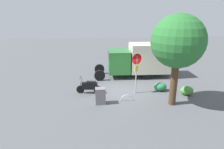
# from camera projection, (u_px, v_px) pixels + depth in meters

# --- Properties ---
(ground_plane) EXTENTS (60.00, 60.00, 0.00)m
(ground_plane) POSITION_uv_depth(u_px,v_px,m) (123.00, 91.00, 14.63)
(ground_plane) COLOR #4D5053
(box_truck_near) EXTENTS (6.82, 2.39, 2.91)m
(box_truck_near) POSITION_uv_depth(u_px,v_px,m) (140.00, 59.00, 17.43)
(box_truck_near) COLOR black
(box_truck_near) RESTS_ON ground
(motorcycle) EXTENTS (1.81, 0.61, 1.20)m
(motorcycle) POSITION_uv_depth(u_px,v_px,m) (90.00, 86.00, 14.03)
(motorcycle) COLOR black
(motorcycle) RESTS_ON ground
(stop_sign) EXTENTS (0.71, 0.33, 2.87)m
(stop_sign) POSITION_uv_depth(u_px,v_px,m) (136.00, 67.00, 13.64)
(stop_sign) COLOR #9E9EA3
(stop_sign) RESTS_ON ground
(street_tree) EXTENTS (3.12, 3.12, 5.51)m
(street_tree) POSITION_uv_depth(u_px,v_px,m) (178.00, 42.00, 11.35)
(street_tree) COLOR #47301E
(street_tree) RESTS_ON ground
(utility_cabinet) EXTENTS (0.63, 0.50, 1.04)m
(utility_cabinet) POSITION_uv_depth(u_px,v_px,m) (100.00, 96.00, 12.44)
(utility_cabinet) COLOR slate
(utility_cabinet) RESTS_ON ground
(bike_rack_hoop) EXTENTS (0.85, 0.11, 0.85)m
(bike_rack_hoop) POSITION_uv_depth(u_px,v_px,m) (127.00, 101.00, 12.99)
(bike_rack_hoop) COLOR #B7B7BC
(bike_rack_hoop) RESTS_ON ground
(shrub_near_sign) EXTENTS (0.90, 0.74, 0.62)m
(shrub_near_sign) POSITION_uv_depth(u_px,v_px,m) (187.00, 91.00, 13.83)
(shrub_near_sign) COLOR #488C39
(shrub_near_sign) RESTS_ON ground
(shrub_mid_verge) EXTENTS (0.92, 0.75, 0.63)m
(shrub_mid_verge) POSITION_uv_depth(u_px,v_px,m) (160.00, 87.00, 14.54)
(shrub_mid_verge) COLOR #2B7947
(shrub_mid_verge) RESTS_ON ground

